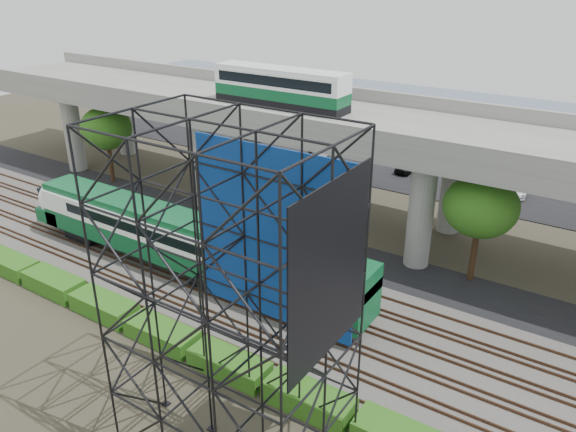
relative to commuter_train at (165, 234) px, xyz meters
The scene contains 13 objects.
ground 5.85m from the commuter_train, 23.15° to the right, with size 140.00×140.00×0.00m, color #474233.
ballast_bed 5.44m from the commuter_train, ahead, with size 90.00×12.00×0.20m, color slate.
service_road 10.11m from the commuter_train, 61.18° to the left, with size 90.00×5.00×0.08m, color black.
parking_lot 32.46m from the commuter_train, 81.68° to the left, with size 90.00×18.00×0.08m, color black.
harbor_water 54.28m from the commuter_train, 85.05° to the left, with size 140.00×40.00×0.03m, color #4A5C79.
rail_tracks 5.35m from the commuter_train, ahead, with size 90.00×9.52×0.16m.
commuter_train is the anchor object (origin of this frame).
overpass 15.61m from the commuter_train, 72.67° to the left, with size 80.00×12.00×12.40m.
scaffold_tower 17.85m from the commuter_train, 35.35° to the right, with size 9.36×6.36×15.00m.
hedge_strip 8.80m from the commuter_train, 47.95° to the right, with size 34.60×1.80×1.20m.
trees 14.42m from the commuter_train, 89.96° to the left, with size 40.94×16.94×7.69m.
suv 7.98m from the commuter_train, 96.67° to the left, with size 2.06×4.46×1.24m, color black.
parked_cars 32.20m from the commuter_train, 79.52° to the left, with size 38.17×9.65×1.32m.
Camera 1 is at (21.90, -22.87, 20.17)m, focal length 35.00 mm.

